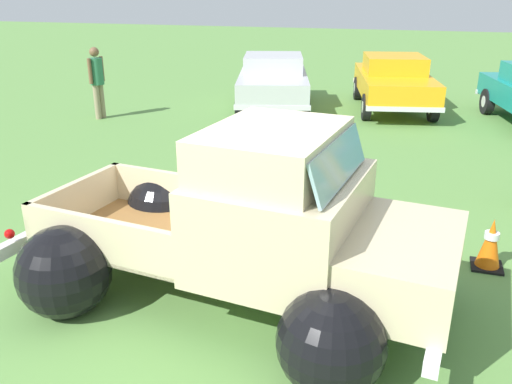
{
  "coord_description": "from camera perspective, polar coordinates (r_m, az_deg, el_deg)",
  "views": [
    {
      "loc": [
        1.83,
        -4.66,
        3.14
      ],
      "look_at": [
        0.0,
        1.14,
        0.77
      ],
      "focal_mm": 37.07,
      "sensor_mm": 36.0,
      "label": 1
    }
  ],
  "objects": [
    {
      "name": "show_car_0",
      "position": [
        14.77,
        1.86,
        12.04
      ],
      "size": [
        2.88,
        4.52,
        1.43
      ],
      "rotation": [
        0.0,
        0.0,
        -1.3
      ],
      "color": "black",
      "rests_on": "ground"
    },
    {
      "name": "ground_plane",
      "position": [
        5.91,
        -3.39,
        -10.86
      ],
      "size": [
        80.0,
        80.0,
        0.0
      ],
      "primitive_type": "plane",
      "color": "#609347"
    },
    {
      "name": "spectator_1",
      "position": [
        14.06,
        -16.79,
        11.68
      ],
      "size": [
        0.38,
        0.54,
        1.77
      ],
      "rotation": [
        0.0,
        0.0,
        6.16
      ],
      "color": "gray",
      "rests_on": "ground"
    },
    {
      "name": "vintage_pickup_truck",
      "position": [
        5.39,
        0.12,
        -4.94
      ],
      "size": [
        4.8,
        3.16,
        1.96
      ],
      "rotation": [
        0.0,
        0.0,
        -0.11
      ],
      "color": "black",
      "rests_on": "ground"
    },
    {
      "name": "lane_cone_0",
      "position": [
        6.84,
        23.98,
        -5.14
      ],
      "size": [
        0.36,
        0.36,
        0.63
      ],
      "color": "black",
      "rests_on": "ground"
    },
    {
      "name": "show_car_1",
      "position": [
        15.08,
        14.62,
        11.57
      ],
      "size": [
        2.66,
        4.49,
        1.43
      ],
      "rotation": [
        0.0,
        0.0,
        -1.36
      ],
      "color": "black",
      "rests_on": "ground"
    }
  ]
}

